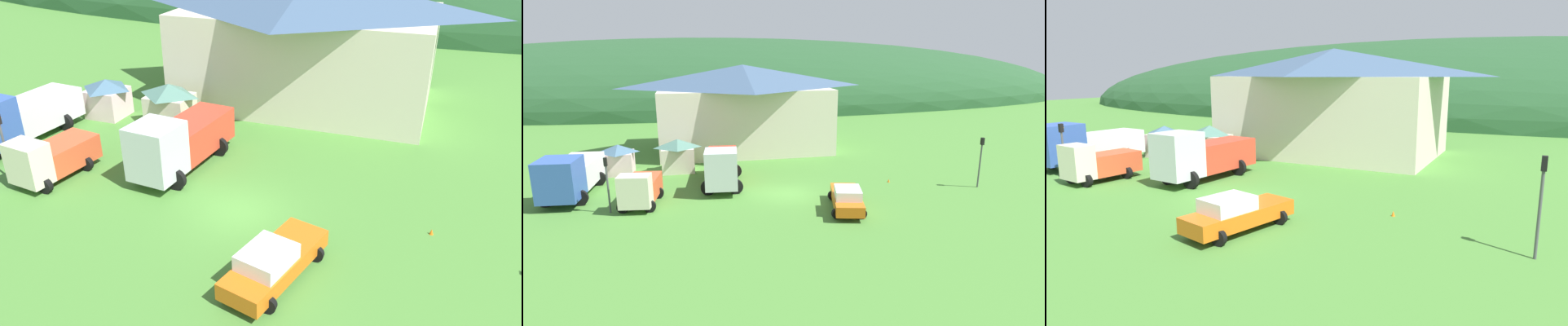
{
  "view_description": "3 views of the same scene",
  "coord_description": "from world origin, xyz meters",
  "views": [
    {
      "loc": [
        7.79,
        -18.62,
        12.78
      ],
      "look_at": [
        0.45,
        1.65,
        1.88
      ],
      "focal_mm": 34.75,
      "sensor_mm": 36.0,
      "label": 1
    },
    {
      "loc": [
        -6.96,
        -29.93,
        10.42
      ],
      "look_at": [
        0.64,
        4.65,
        1.16
      ],
      "focal_mm": 29.9,
      "sensor_mm": 36.0,
      "label": 2
    },
    {
      "loc": [
        14.34,
        -19.62,
        6.83
      ],
      "look_at": [
        2.92,
        3.08,
        1.81
      ],
      "focal_mm": 31.17,
      "sensor_mm": 36.0,
      "label": 3
    }
  ],
  "objects": [
    {
      "name": "play_shed_cream",
      "position": [
        -8.09,
        8.13,
        1.5
      ],
      "size": [
        2.96,
        2.46,
        2.91
      ],
      "color": "beige",
      "rests_on": "ground"
    },
    {
      "name": "box_truck_blue",
      "position": [
        -15.58,
        2.75,
        1.7
      ],
      "size": [
        3.73,
        7.99,
        3.33
      ],
      "rotation": [
        0.0,
        0.0,
        -1.65
      ],
      "color": "#3356AD",
      "rests_on": "ground"
    },
    {
      "name": "traffic_light_west",
      "position": [
        -12.38,
        -1.19,
        2.32
      ],
      "size": [
        0.2,
        0.32,
        3.74
      ],
      "color": "#4C4C51",
      "rests_on": "ground"
    },
    {
      "name": "play_shed_pink",
      "position": [
        -13.09,
        8.45,
        1.33
      ],
      "size": [
        2.57,
        2.54,
        2.58
      ],
      "color": "beige",
      "rests_on": "ground"
    },
    {
      "name": "traffic_light_east",
      "position": [
        14.81,
        -1.52,
        2.43
      ],
      "size": [
        0.2,
        0.32,
        3.93
      ],
      "color": "#4C4C51",
      "rests_on": "ground"
    },
    {
      "name": "ground_plane",
      "position": [
        0.0,
        0.0,
        0.0
      ],
      "size": [
        200.0,
        200.0,
        0.0
      ],
      "primitive_type": "plane",
      "color": "#477F33"
    },
    {
      "name": "traffic_cone_near_pickup",
      "position": [
        8.59,
        1.17,
        0.0
      ],
      "size": [
        0.36,
        0.36,
        0.53
      ],
      "primitive_type": "cone",
      "color": "orange",
      "rests_on": "ground"
    },
    {
      "name": "forested_hill_backdrop",
      "position": [
        0.0,
        65.43,
        0.0
      ],
      "size": [
        167.89,
        60.0,
        25.74
      ],
      "primitive_type": "ellipsoid",
      "color": "#234C28",
      "rests_on": "ground"
    },
    {
      "name": "depot_building",
      "position": [
        -1.23,
        16.38,
        4.6
      ],
      "size": [
        18.59,
        12.4,
        8.92
      ],
      "color": "beige",
      "rests_on": "ground"
    },
    {
      "name": "service_pickup_orange",
      "position": [
        3.03,
        -4.03,
        0.83
      ],
      "size": [
        3.06,
        5.47,
        1.66
      ],
      "rotation": [
        0.0,
        0.0,
        -1.82
      ],
      "color": "orange",
      "rests_on": "ground"
    },
    {
      "name": "tow_truck_silver",
      "position": [
        -4.68,
        2.97,
        1.68
      ],
      "size": [
        3.53,
        7.49,
        3.35
      ],
      "rotation": [
        0.0,
        0.0,
        -1.67
      ],
      "color": "silver",
      "rests_on": "ground"
    },
    {
      "name": "light_truck_cream",
      "position": [
        -10.51,
        -0.22,
        1.22
      ],
      "size": [
        2.88,
        4.81,
        2.54
      ],
      "rotation": [
        0.0,
        0.0,
        -1.71
      ],
      "color": "beige",
      "rests_on": "ground"
    }
  ]
}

